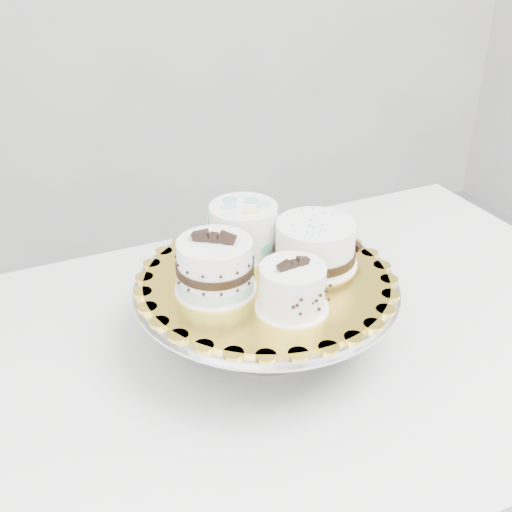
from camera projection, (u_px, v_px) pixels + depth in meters
name	position (u px, v px, depth m)	size (l,w,h in m)	color
table	(296.00, 375.00, 1.06)	(1.17, 0.78, 0.75)	white
cake_stand	(266.00, 299.00, 0.97)	(0.40, 0.40, 0.11)	gray
cake_board	(266.00, 279.00, 0.95)	(0.36, 0.36, 0.01)	gold
cake_swirl	(292.00, 289.00, 0.87)	(0.10, 0.10, 0.08)	white
cake_banded	(215.00, 268.00, 0.91)	(0.15, 0.15, 0.10)	white
cake_dots	(243.00, 228.00, 1.00)	(0.13, 0.13, 0.08)	white
cake_ribbon	(316.00, 245.00, 0.97)	(0.15, 0.15, 0.07)	white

